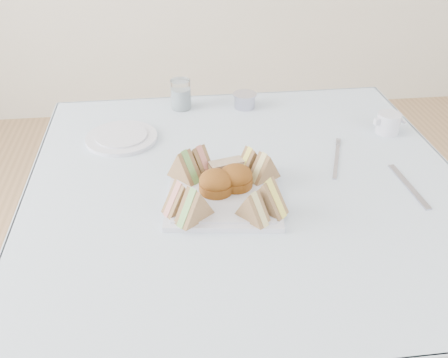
{
  "coord_description": "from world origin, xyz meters",
  "views": [
    {
      "loc": [
        -0.17,
        -0.96,
        1.39
      ],
      "look_at": [
        -0.06,
        -0.06,
        0.8
      ],
      "focal_mm": 40.0,
      "sensor_mm": 36.0,
      "label": 1
    }
  ],
  "objects": [
    {
      "name": "side_plate",
      "position": [
        -0.3,
        0.25,
        0.75
      ],
      "size": [
        0.23,
        0.23,
        0.01
      ],
      "primitive_type": "cylinder",
      "rotation": [
        0.0,
        0.0,
        -0.23
      ],
      "color": "silver",
      "rests_on": "tablecloth"
    },
    {
      "name": "sandwich_fl_b",
      "position": [
        -0.13,
        -0.14,
        0.79
      ],
      "size": [
        0.09,
        0.08,
        0.07
      ],
      "primitive_type": null,
      "rotation": [
        0.0,
        0.0,
        0.67
      ],
      "color": "#81604A",
      "rests_on": "serving_plate"
    },
    {
      "name": "sandwich_fr_b",
      "position": [
        -0.01,
        -0.15,
        0.79
      ],
      "size": [
        0.07,
        0.08,
        0.07
      ],
      "primitive_type": null,
      "rotation": [
        0.0,
        0.0,
        -0.88
      ],
      "color": "#81604A",
      "rests_on": "serving_plate"
    },
    {
      "name": "sandwich_fl_a",
      "position": [
        -0.16,
        -0.1,
        0.79
      ],
      "size": [
        0.08,
        0.07,
        0.07
      ],
      "primitive_type": null,
      "rotation": [
        0.0,
        0.0,
        0.53
      ],
      "color": "#81604A",
      "rests_on": "serving_plate"
    },
    {
      "name": "knife",
      "position": [
        0.37,
        -0.06,
        0.75
      ],
      "size": [
        0.02,
        0.19,
        0.0
      ],
      "primitive_type": "cube",
      "rotation": [
        0.0,
        0.0,
        0.05
      ],
      "color": "#A7A4BA",
      "rests_on": "tablecloth"
    },
    {
      "name": "sandwich_fr_a",
      "position": [
        0.02,
        -0.13,
        0.8
      ],
      "size": [
        0.09,
        0.09,
        0.08
      ],
      "primitive_type": null,
      "rotation": [
        0.0,
        0.0,
        -0.75
      ],
      "color": "#81604A",
      "rests_on": "serving_plate"
    },
    {
      "name": "sandwich_bl_b",
      "position": [
        -0.11,
        0.04,
        0.79
      ],
      "size": [
        0.08,
        0.08,
        0.07
      ],
      "primitive_type": null,
      "rotation": [
        0.0,
        0.0,
        2.22
      ],
      "color": "#81604A",
      "rests_on": "serving_plate"
    },
    {
      "name": "table",
      "position": [
        0.0,
        0.0,
        0.37
      ],
      "size": [
        0.9,
        0.9,
        0.74
      ],
      "primitive_type": "cube",
      "color": "brown",
      "rests_on": "floor"
    },
    {
      "name": "tea_strainer",
      "position": [
        0.06,
        0.41,
        0.77
      ],
      "size": [
        0.09,
        0.09,
        0.04
      ],
      "primitive_type": "cylinder",
      "rotation": [
        0.0,
        0.0,
        0.34
      ],
      "color": "#A7A4BA",
      "rests_on": "tablecloth"
    },
    {
      "name": "fork",
      "position": [
        0.24,
        0.06,
        0.75
      ],
      "size": [
        0.07,
        0.16,
        0.0
      ],
      "primitive_type": "cube",
      "rotation": [
        0.0,
        0.0,
        -0.36
      ],
      "color": "#A7A4BA",
      "rests_on": "tablecloth"
    },
    {
      "name": "sandwich_br_b",
      "position": [
        0.01,
        0.03,
        0.79
      ],
      "size": [
        0.08,
        0.07,
        0.07
      ],
      "primitive_type": null,
      "rotation": [
        0.0,
        0.0,
        -2.62
      ],
      "color": "#81604A",
      "rests_on": "serving_plate"
    },
    {
      "name": "tablecloth",
      "position": [
        0.0,
        0.0,
        0.74
      ],
      "size": [
        1.02,
        1.02,
        0.01
      ],
      "primitive_type": "cube",
      "color": "#AFCFEC",
      "rests_on": "table"
    },
    {
      "name": "sandwich_bl_a",
      "position": [
        -0.14,
        0.02,
        0.8
      ],
      "size": [
        0.08,
        0.09,
        0.07
      ],
      "primitive_type": null,
      "rotation": [
        0.0,
        0.0,
        2.28
      ],
      "color": "#81604A",
      "rests_on": "serving_plate"
    },
    {
      "name": "scone_left",
      "position": [
        -0.08,
        -0.05,
        0.78
      ],
      "size": [
        0.08,
        0.08,
        0.05
      ],
      "primitive_type": "cylinder",
      "rotation": [
        0.0,
        0.0,
        -0.07
      ],
      "color": "brown",
      "rests_on": "serving_plate"
    },
    {
      "name": "pastry_slice",
      "position": [
        -0.05,
        0.02,
        0.78
      ],
      "size": [
        0.08,
        0.05,
        0.04
      ],
      "primitive_type": "cube",
      "rotation": [
        0.0,
        0.0,
        0.25
      ],
      "color": "#DCCD79",
      "rests_on": "serving_plate"
    },
    {
      "name": "serving_plate",
      "position": [
        -0.06,
        -0.06,
        0.75
      ],
      "size": [
        0.28,
        0.28,
        0.01
      ],
      "primitive_type": "cube",
      "rotation": [
        0.0,
        0.0,
        -0.13
      ],
      "color": "silver",
      "rests_on": "tablecloth"
    },
    {
      "name": "scone_right",
      "position": [
        -0.03,
        -0.03,
        0.78
      ],
      "size": [
        0.09,
        0.09,
        0.05
      ],
      "primitive_type": "cylinder",
      "rotation": [
        0.0,
        0.0,
        0.19
      ],
      "color": "brown",
      "rests_on": "serving_plate"
    },
    {
      "name": "creamer_jug",
      "position": [
        0.42,
        0.2,
        0.77
      ],
      "size": [
        0.08,
        0.08,
        0.06
      ],
      "primitive_type": "cylinder",
      "rotation": [
        0.0,
        0.0,
        0.21
      ],
      "color": "silver",
      "rests_on": "tablecloth"
    },
    {
      "name": "sandwich_br_a",
      "position": [
        0.04,
        -0.01,
        0.79
      ],
      "size": [
        0.09,
        0.07,
        0.07
      ],
      "primitive_type": null,
      "rotation": [
        0.0,
        0.0,
        -2.58
      ],
      "color": "#81604A",
      "rests_on": "serving_plate"
    },
    {
      "name": "water_glass",
      "position": [
        -0.13,
        0.43,
        0.79
      ],
      "size": [
        0.08,
        0.08,
        0.09
      ],
      "primitive_type": "cylinder",
      "rotation": [
        0.0,
        0.0,
        0.31
      ],
      "color": "white",
      "rests_on": "tablecloth"
    }
  ]
}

